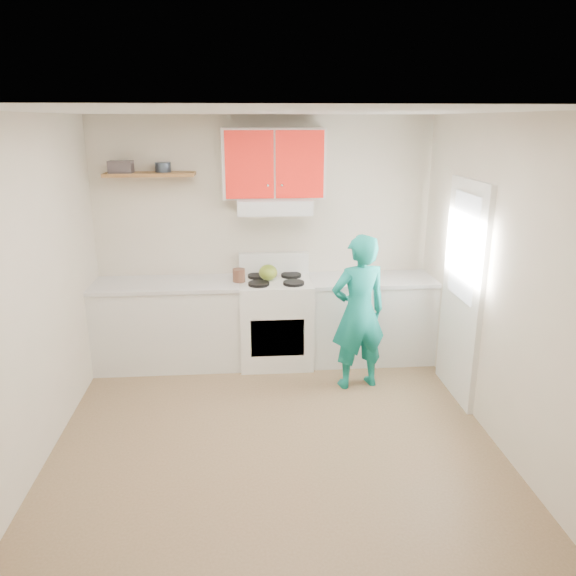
{
  "coord_description": "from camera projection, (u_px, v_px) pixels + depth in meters",
  "views": [
    {
      "loc": [
        -0.22,
        -4.01,
        2.54
      ],
      "look_at": [
        0.15,
        0.55,
        1.15
      ],
      "focal_mm": 34.46,
      "sensor_mm": 36.0,
      "label": 1
    }
  ],
  "objects": [
    {
      "name": "floor",
      "position": [
        275.0,
        440.0,
        4.58
      ],
      "size": [
        3.8,
        3.8,
        0.0
      ],
      "primitive_type": "plane",
      "color": "brown",
      "rests_on": "ground"
    },
    {
      "name": "ceiling",
      "position": [
        273.0,
        111.0,
        3.82
      ],
      "size": [
        3.6,
        3.8,
        0.04
      ],
      "primitive_type": "cube",
      "color": "white",
      "rests_on": "floor"
    },
    {
      "name": "back_wall",
      "position": [
        264.0,
        239.0,
        6.01
      ],
      "size": [
        3.6,
        0.04,
        2.6
      ],
      "primitive_type": "cube",
      "color": "beige",
      "rests_on": "floor"
    },
    {
      "name": "front_wall",
      "position": [
        299.0,
        420.0,
        2.39
      ],
      "size": [
        3.6,
        0.04,
        2.6
      ],
      "primitive_type": "cube",
      "color": "beige",
      "rests_on": "floor"
    },
    {
      "name": "left_wall",
      "position": [
        30.0,
        296.0,
        4.06
      ],
      "size": [
        0.04,
        3.8,
        2.6
      ],
      "primitive_type": "cube",
      "color": "beige",
      "rests_on": "floor"
    },
    {
      "name": "right_wall",
      "position": [
        503.0,
        285.0,
        4.34
      ],
      "size": [
        0.04,
        3.8,
        2.6
      ],
      "primitive_type": "cube",
      "color": "beige",
      "rests_on": "floor"
    },
    {
      "name": "door",
      "position": [
        462.0,
        292.0,
        5.09
      ],
      "size": [
        0.05,
        0.85,
        2.05
      ],
      "primitive_type": "cube",
      "color": "white",
      "rests_on": "floor"
    },
    {
      "name": "door_glass",
      "position": [
        464.0,
        247.0,
        4.96
      ],
      "size": [
        0.01,
        0.55,
        0.95
      ],
      "primitive_type": "cube",
      "color": "white",
      "rests_on": "door"
    },
    {
      "name": "counter_left",
      "position": [
        169.0,
        325.0,
        5.89
      ],
      "size": [
        1.52,
        0.6,
        0.9
      ],
      "primitive_type": "cube",
      "color": "silver",
      "rests_on": "floor"
    },
    {
      "name": "counter_right",
      "position": [
        370.0,
        319.0,
        6.06
      ],
      "size": [
        1.32,
        0.6,
        0.9
      ],
      "primitive_type": "cube",
      "color": "silver",
      "rests_on": "floor"
    },
    {
      "name": "stove",
      "position": [
        276.0,
        322.0,
        5.96
      ],
      "size": [
        0.76,
        0.65,
        0.92
      ],
      "primitive_type": "cube",
      "color": "white",
      "rests_on": "floor"
    },
    {
      "name": "range_hood",
      "position": [
        274.0,
        206.0,
        5.7
      ],
      "size": [
        0.76,
        0.44,
        0.15
      ],
      "primitive_type": "cube",
      "color": "silver",
      "rests_on": "back_wall"
    },
    {
      "name": "upper_cabinets",
      "position": [
        274.0,
        163.0,
        5.62
      ],
      "size": [
        1.02,
        0.33,
        0.7
      ],
      "primitive_type": "cube",
      "color": "red",
      "rests_on": "back_wall"
    },
    {
      "name": "shelf",
      "position": [
        150.0,
        174.0,
        5.57
      ],
      "size": [
        0.9,
        0.3,
        0.04
      ],
      "primitive_type": "cube",
      "color": "brown",
      "rests_on": "back_wall"
    },
    {
      "name": "books",
      "position": [
        121.0,
        167.0,
        5.49
      ],
      "size": [
        0.23,
        0.17,
        0.12
      ],
      "primitive_type": "cube",
      "rotation": [
        0.0,
        0.0,
        -0.03
      ],
      "color": "#453D40",
      "rests_on": "shelf"
    },
    {
      "name": "tin",
      "position": [
        163.0,
        167.0,
        5.59
      ],
      "size": [
        0.19,
        0.19,
        0.1
      ],
      "primitive_type": "cylinder",
      "rotation": [
        0.0,
        0.0,
        0.22
      ],
      "color": "#333D4C",
      "rests_on": "shelf"
    },
    {
      "name": "kettle",
      "position": [
        268.0,
        272.0,
        5.82
      ],
      "size": [
        0.2,
        0.2,
        0.17
      ],
      "primitive_type": "ellipsoid",
      "rotation": [
        0.0,
        0.0,
        -0.04
      ],
      "color": "olive",
      "rests_on": "stove"
    },
    {
      "name": "crock",
      "position": [
        239.0,
        276.0,
        5.77
      ],
      "size": [
        0.17,
        0.17,
        0.16
      ],
      "primitive_type": "cylinder",
      "rotation": [
        0.0,
        0.0,
        -0.41
      ],
      "color": "#482C1F",
      "rests_on": "counter_left"
    },
    {
      "name": "cutting_board",
      "position": [
        343.0,
        280.0,
        5.87
      ],
      "size": [
        0.34,
        0.27,
        0.02
      ],
      "primitive_type": "cube",
      "rotation": [
        0.0,
        0.0,
        -0.17
      ],
      "color": "olive",
      "rests_on": "counter_right"
    },
    {
      "name": "silicone_mat",
      "position": [
        396.0,
        280.0,
        5.91
      ],
      "size": [
        0.33,
        0.28,
        0.01
      ],
      "primitive_type": "cube",
      "rotation": [
        0.0,
        0.0,
        0.05
      ],
      "color": "red",
      "rests_on": "counter_right"
    },
    {
      "name": "person",
      "position": [
        359.0,
        312.0,
        5.32
      ],
      "size": [
        0.63,
        0.48,
        1.54
      ],
      "primitive_type": "imported",
      "rotation": [
        0.0,
        0.0,
        3.36
      ],
      "color": "#0E8076",
      "rests_on": "floor"
    }
  ]
}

